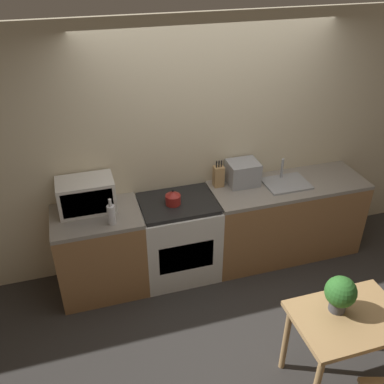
{
  "coord_description": "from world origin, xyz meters",
  "views": [
    {
      "loc": [
        -1.31,
        -2.82,
        3.19
      ],
      "look_at": [
        -0.3,
        0.54,
        1.05
      ],
      "focal_mm": 40.0,
      "sensor_mm": 36.0,
      "label": 1
    }
  ],
  "objects": [
    {
      "name": "knife_block",
      "position": [
        0.07,
        0.82,
        1.02
      ],
      "size": [
        0.1,
        0.09,
        0.3
      ],
      "color": "tan",
      "rests_on": "counter_right_run"
    },
    {
      "name": "microwave",
      "position": [
        -1.28,
        0.76,
        1.06
      ],
      "size": [
        0.53,
        0.33,
        0.32
      ],
      "color": "silver",
      "rests_on": "counter_left_run"
    },
    {
      "name": "ground_plane",
      "position": [
        0.0,
        0.0,
        0.0
      ],
      "size": [
        16.0,
        16.0,
        0.0
      ],
      "primitive_type": "plane",
      "color": "#33302D"
    },
    {
      "name": "bottle",
      "position": [
        -1.09,
        0.46,
        1.0
      ],
      "size": [
        0.08,
        0.08,
        0.26
      ],
      "color": "silver",
      "rests_on": "counter_left_run"
    },
    {
      "name": "counter_right_run",
      "position": [
        0.81,
        0.64,
        0.45
      ],
      "size": [
        1.68,
        0.62,
        0.9
      ],
      "color": "olive",
      "rests_on": "ground_plane"
    },
    {
      "name": "counter_left_run",
      "position": [
        -1.23,
        0.64,
        0.45
      ],
      "size": [
        0.84,
        0.62,
        0.9
      ],
      "color": "olive",
      "rests_on": "ground_plane"
    },
    {
      "name": "toaster_oven",
      "position": [
        0.33,
        0.79,
        1.02
      ],
      "size": [
        0.32,
        0.27,
        0.25
      ],
      "color": "#999BA0",
      "rests_on": "counter_right_run"
    },
    {
      "name": "stove_range",
      "position": [
        -0.42,
        0.64,
        0.45
      ],
      "size": [
        0.78,
        0.62,
        0.9
      ],
      "color": "silver",
      "rests_on": "ground_plane"
    },
    {
      "name": "wall_back",
      "position": [
        0.0,
        0.98,
        1.3
      ],
      "size": [
        10.0,
        0.06,
        2.6
      ],
      "color": "beige",
      "rests_on": "ground_plane"
    },
    {
      "name": "kettle",
      "position": [
        -0.47,
        0.62,
        0.97
      ],
      "size": [
        0.15,
        0.15,
        0.17
      ],
      "color": "maroon",
      "rests_on": "stove_range"
    },
    {
      "name": "dining_table",
      "position": [
        0.46,
        -1.02,
        0.62
      ],
      "size": [
        0.84,
        0.59,
        0.74
      ],
      "color": "tan",
      "rests_on": "ground_plane"
    },
    {
      "name": "sink_basin",
      "position": [
        0.77,
        0.65,
        0.92
      ],
      "size": [
        0.46,
        0.36,
        0.24
      ],
      "color": "#999BA0",
      "rests_on": "counter_right_run"
    },
    {
      "name": "potted_plant",
      "position": [
        0.4,
        -0.93,
        0.91
      ],
      "size": [
        0.24,
        0.24,
        0.3
      ],
      "color": "#424247",
      "rests_on": "dining_table"
    }
  ]
}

